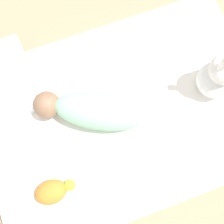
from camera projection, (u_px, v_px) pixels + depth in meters
name	position (u px, v px, depth m)	size (l,w,h in m)	color
ground_plane	(122.00, 120.00, 1.61)	(12.00, 12.00, 0.00)	#9E8466
bed_mattress	(123.00, 117.00, 1.54)	(1.33, 0.93, 0.15)	white
swaddled_baby	(93.00, 110.00, 1.39)	(0.50, 0.35, 0.18)	#99D6B2
bunny_plush	(219.00, 76.00, 1.38)	(0.17, 0.17, 0.37)	white
turtle_plush	(53.00, 191.00, 1.34)	(0.18, 0.11, 0.09)	orange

